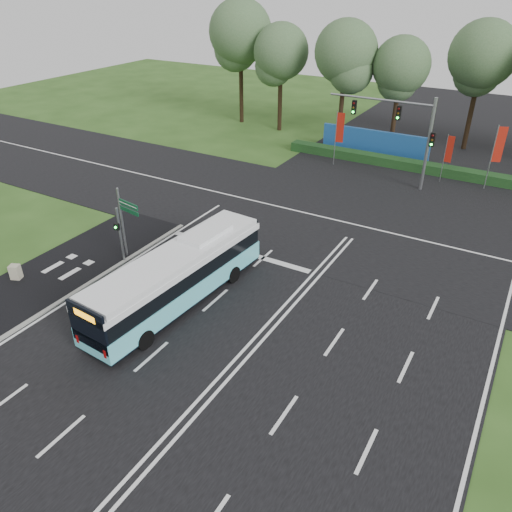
{
  "coord_description": "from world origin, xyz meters",
  "views": [
    {
      "loc": [
        9.18,
        -17.24,
        14.88
      ],
      "look_at": [
        -2.03,
        2.0,
        2.05
      ],
      "focal_mm": 35.0,
      "sensor_mm": 36.0,
      "label": 1
    }
  ],
  "objects": [
    {
      "name": "ground",
      "position": [
        0.0,
        0.0,
        0.0
      ],
      "size": [
        120.0,
        120.0,
        0.0
      ],
      "primitive_type": "plane",
      "color": "#2B4D19",
      "rests_on": "ground"
    },
    {
      "name": "road_main",
      "position": [
        0.0,
        0.0,
        0.02
      ],
      "size": [
        20.0,
        120.0,
        0.04
      ],
      "primitive_type": "cube",
      "color": "black",
      "rests_on": "ground"
    },
    {
      "name": "road_cross",
      "position": [
        0.0,
        12.0,
        0.03
      ],
      "size": [
        120.0,
        14.0,
        0.05
      ],
      "primitive_type": "cube",
      "color": "black",
      "rests_on": "ground"
    },
    {
      "name": "bike_path",
      "position": [
        -12.5,
        -3.0,
        0.03
      ],
      "size": [
        5.0,
        18.0,
        0.06
      ],
      "primitive_type": "cube",
      "color": "black",
      "rests_on": "ground"
    },
    {
      "name": "kerb_strip",
      "position": [
        -10.1,
        -3.0,
        0.06
      ],
      "size": [
        0.25,
        18.0,
        0.12
      ],
      "primitive_type": "cube",
      "color": "gray",
      "rests_on": "ground"
    },
    {
      "name": "city_bus",
      "position": [
        -4.76,
        -1.08,
        1.6
      ],
      "size": [
        3.09,
        11.23,
        3.18
      ],
      "rotation": [
        0.0,
        0.0,
        -0.07
      ],
      "color": "#5ECFDB",
      "rests_on": "ground"
    },
    {
      "name": "pedestrian_signal",
      "position": [
        -10.2,
        0.61,
        1.87
      ],
      "size": [
        0.3,
        0.42,
        3.42
      ],
      "rotation": [
        0.0,
        0.0,
        0.21
      ],
      "color": "gray",
      "rests_on": "ground"
    },
    {
      "name": "street_sign",
      "position": [
        -10.14,
        1.14,
        2.72
      ],
      "size": [
        1.68,
        0.37,
        4.35
      ],
      "rotation": [
        0.0,
        0.0,
        -0.17
      ],
      "color": "gray",
      "rests_on": "ground"
    },
    {
      "name": "utility_cabinet",
      "position": [
        -13.95,
        -3.79,
        0.44
      ],
      "size": [
        0.66,
        0.62,
        0.88
      ],
      "primitive_type": "cube",
      "rotation": [
        0.0,
        0.0,
        0.41
      ],
      "color": "#B6AE93",
      "rests_on": "ground"
    },
    {
      "name": "banner_flag_left",
      "position": [
        -5.8,
        22.38,
        3.03
      ],
      "size": [
        0.68,
        0.18,
        4.65
      ],
      "rotation": [
        0.0,
        0.0,
        0.19
      ],
      "color": "gray",
      "rests_on": "ground"
    },
    {
      "name": "banner_flag_mid",
      "position": [
        3.14,
        22.85,
        2.56
      ],
      "size": [
        0.57,
        0.08,
        3.88
      ],
      "rotation": [
        0.0,
        0.0,
        -0.06
      ],
      "color": "gray",
      "rests_on": "ground"
    },
    {
      "name": "banner_flag_right",
      "position": [
        6.5,
        23.17,
        3.25
      ],
      "size": [
        0.7,
        0.32,
        5.02
      ],
      "rotation": [
        0.0,
        0.0,
        0.38
      ],
      "color": "gray",
      "rests_on": "ground"
    },
    {
      "name": "traffic_light_gantry",
      "position": [
        0.21,
        20.5,
        4.66
      ],
      "size": [
        8.41,
        0.28,
        7.0
      ],
      "color": "gray",
      "rests_on": "ground"
    },
    {
      "name": "hedge",
      "position": [
        0.0,
        24.5,
        0.4
      ],
      "size": [
        22.0,
        1.2,
        0.8
      ],
      "primitive_type": "cube",
      "color": "#133416",
      "rests_on": "ground"
    },
    {
      "name": "blue_hoarding",
      "position": [
        -4.0,
        27.0,
        1.1
      ],
      "size": [
        10.0,
        0.3,
        2.2
      ],
      "primitive_type": "cube",
      "color": "#1A4D91",
      "rests_on": "ground"
    },
    {
      "name": "eucalyptus_row",
      "position": [
        -0.32,
        30.52,
        8.38
      ],
      "size": [
        46.95,
        9.35,
        12.56
      ],
      "color": "black",
      "rests_on": "ground"
    }
  ]
}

